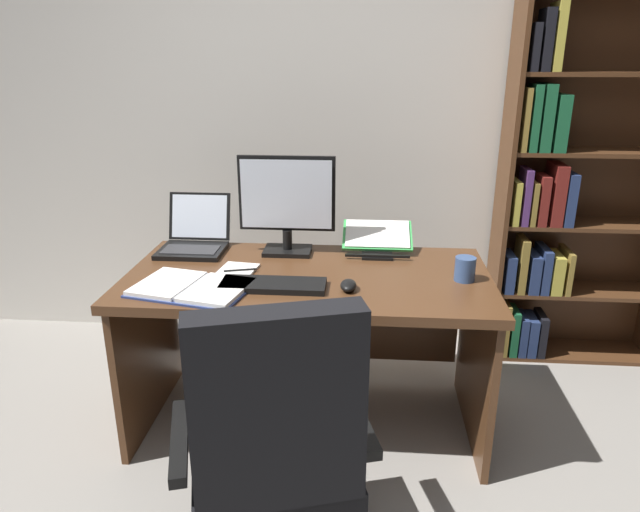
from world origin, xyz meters
name	(u,v)px	position (x,y,z in m)	size (l,w,h in m)	color
wall_back	(354,116)	(0.00, 1.93, 1.30)	(4.82, 0.12, 2.60)	beige
desk	(310,309)	(-0.16, 1.03, 0.54)	(1.54, 0.79, 0.74)	#4C2D19
bookshelf	(567,198)	(1.13, 1.72, 0.91)	(0.90, 0.28, 1.92)	#4C2D19
office_chair	(275,469)	(-0.18, 0.10, 0.43)	(0.69, 0.61, 1.01)	black
monitor	(287,206)	(-0.28, 1.22, 0.96)	(0.44, 0.16, 0.45)	black
laptop	(194,239)	(-0.73, 1.23, 0.79)	(0.30, 0.32, 0.25)	black
keyboard	(273,285)	(-0.28, 0.79, 0.75)	(0.42, 0.15, 0.02)	black
computer_mouse	(348,285)	(0.02, 0.79, 0.76)	(0.06, 0.10, 0.04)	black
reading_stand_with_book	(377,238)	(0.13, 1.28, 0.80)	(0.33, 0.26, 0.12)	black
open_binder	(192,287)	(-0.60, 0.74, 0.75)	(0.50, 0.39, 0.02)	navy
notepad	(236,272)	(-0.47, 0.94, 0.74)	(0.15, 0.21, 0.01)	white
pen	(240,270)	(-0.45, 0.94, 0.75)	(0.01, 0.01, 0.14)	black
coffee_mug	(465,269)	(0.49, 0.93, 0.79)	(0.08, 0.08, 0.10)	#334C7A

